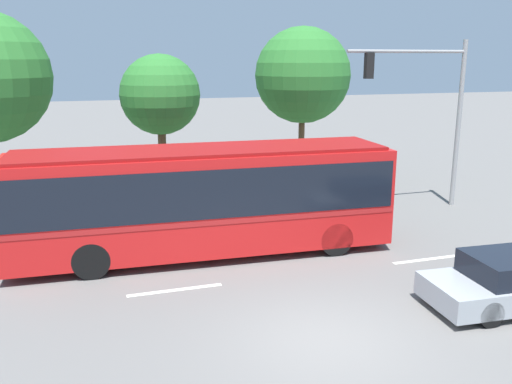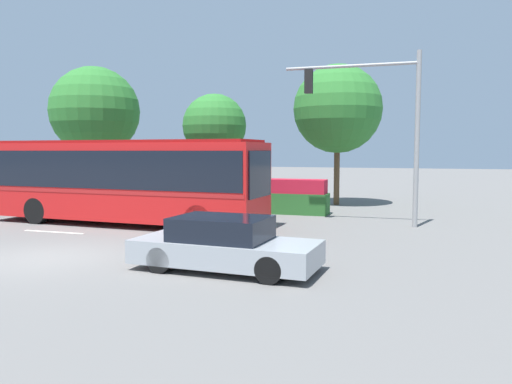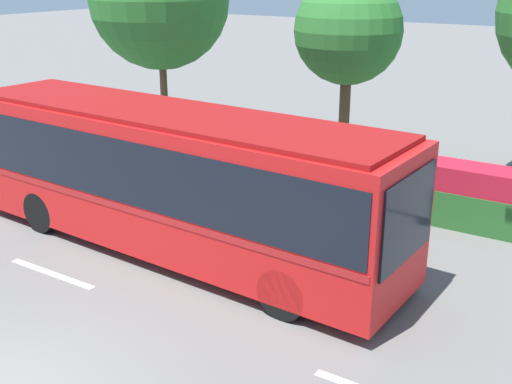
# 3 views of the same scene
# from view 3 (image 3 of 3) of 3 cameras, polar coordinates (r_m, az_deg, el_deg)

# --- Properties ---
(city_bus) EXTENTS (11.17, 3.08, 3.18)m
(city_bus) POSITION_cam_3_polar(r_m,az_deg,el_deg) (13.88, -7.89, 1.83)
(city_bus) COLOR red
(city_bus) RESTS_ON ground
(flowering_hedge) EXTENTS (10.63, 1.02, 1.53)m
(flowering_hedge) POSITION_cam_3_polar(r_m,az_deg,el_deg) (17.27, 7.21, 1.77)
(flowering_hedge) COLOR #286028
(flowering_hedge) RESTS_ON ground
(street_tree_centre) EXTENTS (3.50, 3.50, 5.91)m
(street_tree_centre) POSITION_cam_3_polar(r_m,az_deg,el_deg) (20.96, 8.39, 14.31)
(street_tree_centre) COLOR brown
(street_tree_centre) RESTS_ON ground
(lane_stripe_near) EXTENTS (2.40, 0.16, 0.01)m
(lane_stripe_near) POSITION_cam_3_polar(r_m,az_deg,el_deg) (13.87, -18.08, -7.07)
(lane_stripe_near) COLOR silver
(lane_stripe_near) RESTS_ON ground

